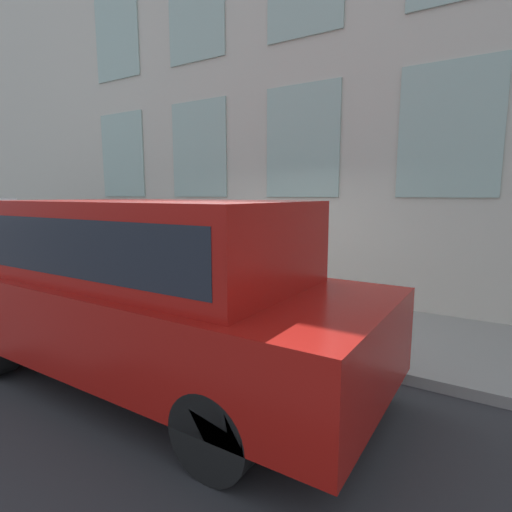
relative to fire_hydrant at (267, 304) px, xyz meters
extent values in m
plane|color=#2D2D30|center=(-0.39, 0.51, -0.50)|extent=(80.00, 80.00, 0.00)
cube|color=gray|center=(0.85, 0.51, -0.44)|extent=(2.47, 60.00, 0.12)
cube|color=beige|center=(2.23, 0.51, 3.31)|extent=(0.30, 40.00, 7.62)
cube|color=#9EBCB2|center=(2.06, -1.87, 2.42)|extent=(0.03, 1.42, 1.95)
cube|color=#9EBCB2|center=(2.06, 0.51, 2.42)|extent=(0.03, 1.42, 1.95)
cube|color=#9EBCB2|center=(2.06, 2.88, 2.42)|extent=(0.03, 1.42, 1.95)
cube|color=#9EBCB2|center=(2.06, 5.26, 2.42)|extent=(0.03, 1.42, 1.95)
cube|color=#9EBCB2|center=(2.06, 2.88, 5.14)|extent=(0.03, 1.42, 1.95)
cube|color=#9EBCB2|center=(2.06, 5.26, 5.14)|extent=(0.03, 1.42, 1.95)
cylinder|color=#2D7260|center=(0.00, 0.00, -0.36)|extent=(0.28, 0.28, 0.04)
cylinder|color=#2D7260|center=(0.00, 0.00, -0.06)|extent=(0.21, 0.21, 0.63)
sphere|color=#2C5D50|center=(0.00, 0.00, 0.25)|extent=(0.22, 0.22, 0.22)
cylinder|color=black|center=(0.00, 0.00, 0.32)|extent=(0.07, 0.07, 0.09)
cylinder|color=#2D7260|center=(0.00, -0.15, 0.01)|extent=(0.09, 0.10, 0.09)
cylinder|color=#2D7260|center=(0.00, 0.15, 0.01)|extent=(0.09, 0.10, 0.09)
cylinder|color=#232328|center=(0.32, 0.60, -0.04)|extent=(0.10, 0.10, 0.67)
cylinder|color=#232328|center=(0.46, 0.60, -0.04)|extent=(0.10, 0.10, 0.67)
cube|color=white|center=(0.39, 0.60, 0.54)|extent=(0.18, 0.13, 0.50)
cylinder|color=white|center=(0.26, 0.60, 0.56)|extent=(0.08, 0.08, 0.48)
cylinder|color=white|center=(0.52, 0.60, 0.56)|extent=(0.08, 0.08, 0.48)
sphere|color=brown|center=(0.39, 0.60, 0.91)|extent=(0.22, 0.22, 0.22)
cylinder|color=black|center=(-0.83, 2.02, -0.16)|extent=(0.24, 0.67, 0.67)
cylinder|color=black|center=(-2.54, -1.07, -0.16)|extent=(0.24, 0.67, 0.67)
cylinder|color=black|center=(-0.83, -1.07, -0.16)|extent=(0.24, 0.67, 0.67)
cube|color=#A5140F|center=(-1.68, 0.47, 0.23)|extent=(1.94, 4.98, 0.80)
cube|color=#A5140F|center=(-1.68, 0.35, 1.03)|extent=(1.71, 3.09, 0.80)
cube|color=#1E232D|center=(-1.68, 0.35, 1.03)|extent=(1.72, 2.84, 0.51)
cylinder|color=black|center=(-0.68, 4.53, -0.16)|extent=(0.24, 0.68, 0.68)
camera|label=1|loc=(-4.57, -2.69, 1.49)|focal=28.00mm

